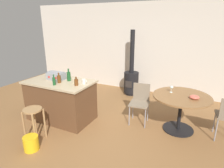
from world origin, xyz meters
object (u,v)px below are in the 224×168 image
kitchen_island (61,100)px  serving_bowl (194,97)px  bottle_3 (54,81)px  folding_chair_far (140,100)px  cup_1 (84,81)px  toolbox (56,76)px  wood_stove (131,79)px  plastic_bucket (31,143)px  cup_0 (74,81)px  bottle_2 (69,76)px  wooden_stool (33,117)px  bottle_0 (59,79)px  wine_glass (172,87)px  bottle_1 (76,82)px  dining_table (181,104)px

kitchen_island → serving_bowl: kitchen_island is taller
bottle_3 → serving_bowl: size_ratio=1.23×
bottle_3 → folding_chair_far: bearing=29.9°
bottle_3 → cup_1: (0.49, 0.34, -0.04)m
kitchen_island → toolbox: (-0.14, 0.06, 0.54)m
wood_stove → plastic_bucket: (-0.61, -3.31, -0.35)m
cup_0 → cup_1: size_ratio=1.00×
cup_0 → kitchen_island: bearing=-178.3°
wood_stove → bottle_2: 2.24m
wooden_stool → folding_chair_far: bearing=43.4°
bottle_0 → bottle_3: bottle_3 is taller
wine_glass → bottle_2: bearing=-162.6°
wooden_stool → wood_stove: bearing=75.0°
folding_chair_far → toolbox: toolbox is taller
cup_0 → plastic_bucket: bearing=-95.5°
kitchen_island → bottle_1: 0.74m
kitchen_island → cup_1: size_ratio=13.45×
folding_chair_far → wine_glass: wine_glass is taller
dining_table → wood_stove: bearing=136.6°
folding_chair_far → cup_0: 1.48m
wooden_stool → plastic_bucket: size_ratio=2.40×
bottle_0 → bottle_1: bearing=1.8°
wooden_stool → toolbox: toolbox is taller
kitchen_island → bottle_1: bearing=-9.6°
wood_stove → bottle_1: size_ratio=10.54×
dining_table → cup_1: bearing=-163.2°
dining_table → kitchen_island: bearing=-165.3°
toolbox → bottle_1: (0.65, -0.15, -0.02)m
wine_glass → serving_bowl: wine_glass is taller
folding_chair_far → cup_1: bearing=-152.5°
bottle_0 → toolbox: bearing=143.2°
wine_glass → plastic_bucket: bearing=-136.3°
toolbox → bottle_3: (0.23, -0.32, -0.00)m
kitchen_island → cup_1: cup_1 is taller
wooden_stool → plastic_bucket: (0.20, -0.29, -0.33)m
serving_bowl → dining_table: bearing=165.2°
bottle_3 → dining_table: bearing=20.9°
plastic_bucket → bottle_2: bearing=94.0°
cup_1 → bottle_0: bearing=-160.2°
folding_chair_far → wooden_stool: bearing=-136.6°
toolbox → plastic_bucket: (0.40, -1.21, -0.86)m
wooden_stool → bottle_3: bearing=87.9°
serving_bowl → bottle_3: bearing=-162.0°
serving_bowl → toolbox: bearing=-169.5°
serving_bowl → plastic_bucket: 3.07m
bottle_1 → wine_glass: bottle_1 is taller
bottle_3 → kitchen_island: bearing=109.9°
wood_stove → wine_glass: 2.01m
toolbox → serving_bowl: size_ratio=2.10×
dining_table → wooden_stool: bearing=-148.0°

